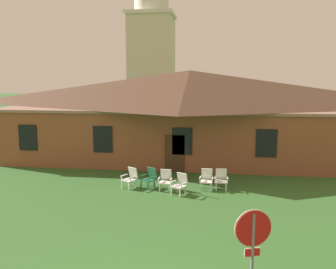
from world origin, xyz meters
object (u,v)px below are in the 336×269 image
object	(u,v)px
lawn_chair_far_side	(221,178)
lawn_chair_middle	(180,183)
lawn_chair_right_end	(207,179)
stop_sign	(253,245)
lawn_chair_near_door	(149,177)
lawn_chair_left_end	(165,179)
lawn_chair_by_porch	(130,177)

from	to	relation	value
lawn_chair_far_side	lawn_chair_middle	bearing A→B (deg)	-150.21
lawn_chair_right_end	stop_sign	bearing A→B (deg)	-82.77
lawn_chair_middle	lawn_chair_right_end	distance (m)	1.49
lawn_chair_near_door	lawn_chair_left_end	bearing A→B (deg)	-18.32
lawn_chair_far_side	lawn_chair_right_end	bearing A→B (deg)	-170.14
lawn_chair_by_porch	lawn_chair_middle	xyz separation A→B (m)	(2.46, -0.69, 0.00)
stop_sign	lawn_chair_far_side	size ratio (longest dim) A/B	2.73
stop_sign	lawn_chair_right_end	world-z (taller)	stop_sign
lawn_chair_near_door	lawn_chair_far_side	world-z (taller)	same
lawn_chair_left_end	lawn_chair_right_end	size ratio (longest dim) A/B	1.00
lawn_chair_left_end	lawn_chair_middle	world-z (taller)	same
lawn_chair_by_porch	lawn_chair_near_door	world-z (taller)	same
lawn_chair_near_door	lawn_chair_far_side	distance (m)	3.41
lawn_chair_near_door	lawn_chair_far_side	xyz separation A→B (m)	(3.40, 0.25, 0.00)
lawn_chair_by_porch	stop_sign	bearing A→B (deg)	-62.72
lawn_chair_near_door	lawn_chair_right_end	bearing A→B (deg)	2.73
stop_sign	lawn_chair_middle	bearing A→B (deg)	105.32
lawn_chair_by_porch	lawn_chair_left_end	bearing A→B (deg)	-4.96
lawn_chair_left_end	lawn_chair_middle	bearing A→B (deg)	-35.97
lawn_chair_left_end	lawn_chair_near_door	bearing A→B (deg)	161.68
lawn_chair_left_end	lawn_chair_right_end	world-z (taller)	same
lawn_chair_middle	lawn_chair_right_end	xyz separation A→B (m)	(1.16, 0.94, 0.00)
lawn_chair_right_end	lawn_chair_near_door	bearing A→B (deg)	-177.27
stop_sign	lawn_chair_middle	distance (m)	9.11
lawn_chair_right_end	lawn_chair_far_side	bearing A→B (deg)	9.86
stop_sign	lawn_chair_far_side	bearing A→B (deg)	93.16
lawn_chair_middle	lawn_chair_far_side	world-z (taller)	same
stop_sign	lawn_chair_right_end	bearing A→B (deg)	97.23
lawn_chair_left_end	lawn_chair_middle	size ratio (longest dim) A/B	1.00
stop_sign	lawn_chair_by_porch	xyz separation A→B (m)	(-4.84, 9.38, -1.36)
lawn_chair_by_porch	lawn_chair_near_door	size ratio (longest dim) A/B	1.00
lawn_chair_middle	lawn_chair_right_end	size ratio (longest dim) A/B	1.00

